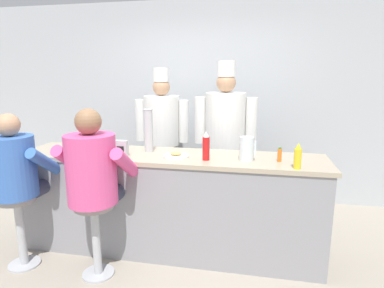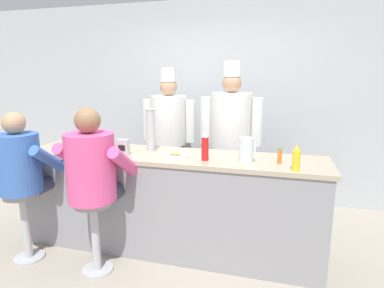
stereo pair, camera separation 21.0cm
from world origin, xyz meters
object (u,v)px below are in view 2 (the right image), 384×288
water_pitcher_clear (246,150)px  cereal_bowl (116,147)px  ketchup_bottle_red (205,147)px  diner_seated_pink (93,171)px  cook_in_whites_far (231,134)px  breakfast_plate (176,155)px  cook_in_whites_near (169,132)px  hot_sauce_bottle_orange (280,156)px  cup_stack_steel (151,130)px  coffee_mug_blue (83,145)px  diner_seated_blue (22,168)px  napkin_dispenser_chrome (123,147)px  coffee_mug_white (98,150)px  mustard_bottle_yellow (296,159)px

water_pitcher_clear → cereal_bowl: size_ratio=1.49×
ketchup_bottle_red → diner_seated_pink: size_ratio=0.18×
cook_in_whites_far → diner_seated_pink: bearing=-123.8°
breakfast_plate → cook_in_whites_far: cook_in_whites_far is taller
ketchup_bottle_red → diner_seated_pink: 0.98m
ketchup_bottle_red → cook_in_whites_near: (-0.76, 1.19, -0.10)m
cook_in_whites_far → cereal_bowl: bearing=-140.8°
cereal_bowl → cook_in_whites_near: 1.04m
water_pitcher_clear → hot_sauce_bottle_orange: bearing=2.5°
cup_stack_steel → cook_in_whites_near: size_ratio=0.23×
hot_sauce_bottle_orange → water_pitcher_clear: size_ratio=0.60×
hot_sauce_bottle_orange → coffee_mug_blue: size_ratio=0.87×
diner_seated_blue → cook_in_whites_near: (0.86, 1.58, 0.10)m
cup_stack_steel → diner_seated_blue: (-1.01, -0.62, -0.29)m
diner_seated_blue → diner_seated_pink: bearing=0.2°
coffee_mug_blue → cup_stack_steel: 0.71m
cereal_bowl → diner_seated_pink: (0.09, -0.57, -0.08)m
breakfast_plate → water_pitcher_clear: bearing=-0.2°
cup_stack_steel → diner_seated_pink: bearing=-114.0°
cup_stack_steel → cook_in_whites_far: (0.67, 0.80, -0.15)m
cup_stack_steel → napkin_dispenser_chrome: 0.33m
hot_sauce_bottle_orange → cup_stack_steel: 1.26m
coffee_mug_blue → coffee_mug_white: (0.24, -0.12, -0.01)m
mustard_bottle_yellow → hot_sauce_bottle_orange: (-0.13, 0.19, -0.04)m
cup_stack_steel → cook_in_whites_far: size_ratio=0.22×
diner_seated_blue → cook_in_whites_near: bearing=61.6°
napkin_dispenser_chrome → cook_in_whites_far: (0.86, 1.03, -0.02)m
breakfast_plate → hot_sauce_bottle_orange: bearing=0.7°
hot_sauce_bottle_orange → cook_in_whites_far: size_ratio=0.07×
mustard_bottle_yellow → water_pitcher_clear: 0.45m
breakfast_plate → diner_seated_blue: size_ratio=0.17×
ketchup_bottle_red → cup_stack_steel: size_ratio=0.62×
coffee_mug_white → cook_in_whites_near: 1.27m
diner_seated_blue → diner_seated_pink: (0.74, 0.00, 0.03)m
diner_seated_pink → cook_in_whites_far: bearing=56.2°
mustard_bottle_yellow → coffee_mug_white: (-1.80, 0.07, -0.06)m
coffee_mug_white → ketchup_bottle_red: bearing=3.0°
coffee_mug_blue → diner_seated_pink: diner_seated_pink is taller
diner_seated_pink → cook_in_whites_near: cook_in_whites_near is taller
diner_seated_blue → mustard_bottle_yellow: bearing=6.6°
hot_sauce_bottle_orange → mustard_bottle_yellow: bearing=-56.3°
napkin_dispenser_chrome → diner_seated_pink: (-0.09, -0.38, -0.13)m
cereal_bowl → ketchup_bottle_red: bearing=-10.1°
mustard_bottle_yellow → diner_seated_blue: bearing=-173.4°
breakfast_plate → diner_seated_blue: diner_seated_blue is taller
diner_seated_blue → cook_in_whites_far: size_ratio=0.75×
coffee_mug_blue → napkin_dispenser_chrome: (0.49, -0.07, 0.02)m
coffee_mug_white → diner_seated_blue: bearing=-149.2°
cereal_bowl → hot_sauce_bottle_orange: bearing=-3.7°
cereal_bowl → napkin_dispenser_chrome: size_ratio=0.96×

